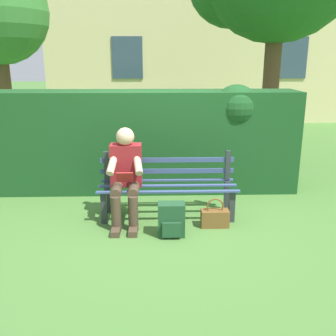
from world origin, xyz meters
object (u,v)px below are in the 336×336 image
at_px(person_seated, 126,174).
at_px(backpack, 171,220).
at_px(handbag, 215,217).
at_px(park_bench, 168,185).

distance_m(person_seated, backpack, 0.81).
height_order(backpack, handbag, backpack).
distance_m(park_bench, handbag, 0.73).
relative_size(park_bench, backpack, 4.43).
xyz_separation_m(backpack, handbag, (-0.53, -0.23, -0.08)).
height_order(park_bench, handbag, park_bench).
distance_m(backpack, handbag, 0.58).
bearing_deg(park_bench, backpack, 92.35).
distance_m(person_seated, handbag, 1.20).
bearing_deg(person_seated, backpack, 140.71).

